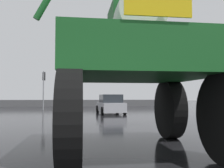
% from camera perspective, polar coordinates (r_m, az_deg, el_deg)
% --- Properties ---
extents(ground_plane, '(120.00, 120.00, 0.00)m').
position_cam_1_polar(ground_plane, '(19.41, -5.77, -6.94)').
color(ground_plane, black).
extents(oversize_sprayer, '(4.40, 5.26, 4.90)m').
position_cam_1_polar(oversize_sprayer, '(6.38, 5.14, 3.23)').
color(oversize_sprayer, black).
rests_on(oversize_sprayer, ground).
extents(sedan_ahead, '(2.16, 4.23, 1.52)m').
position_cam_1_polar(sedan_ahead, '(19.57, -0.37, -4.83)').
color(sedan_ahead, '#B7B7BF').
rests_on(sedan_ahead, ground).
extents(traffic_signal_near_right, '(0.24, 0.54, 3.72)m').
position_cam_1_polar(traffic_signal_near_right, '(11.38, 14.03, 3.99)').
color(traffic_signal_near_right, gray).
rests_on(traffic_signal_near_right, ground).
extents(traffic_signal_far_left, '(0.24, 0.55, 3.96)m').
position_cam_1_polar(traffic_signal_far_left, '(26.01, -15.61, 0.55)').
color(traffic_signal_far_left, gray).
rests_on(traffic_signal_far_left, ground).
extents(traffic_signal_far_right, '(0.24, 0.55, 3.42)m').
position_cam_1_polar(traffic_signal_far_right, '(25.73, -10.98, -0.36)').
color(traffic_signal_far_right, gray).
rests_on(traffic_signal_far_right, ground).
extents(roadside_barrier, '(26.96, 0.24, 0.90)m').
position_cam_1_polar(roadside_barrier, '(33.82, -5.90, -4.45)').
color(roadside_barrier, '#59595B').
rests_on(roadside_barrier, ground).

